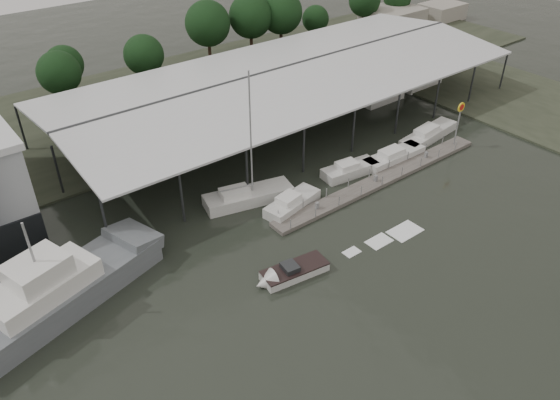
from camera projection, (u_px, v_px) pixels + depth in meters
ground at (344, 297)px, 42.68m from camera, size 200.00×200.00×0.00m
land_strip_far at (117, 115)px, 70.01m from camera, size 140.00×30.00×0.30m
land_strip_east at (538, 106)px, 72.19m from camera, size 20.00×60.00×0.30m
covered_boat_shed at (289, 71)px, 66.21m from camera, size 58.24×24.00×6.96m
floating_dock at (382, 179)px, 56.77m from camera, size 28.00×2.00×1.40m
shell_fuel_sign at (460, 116)px, 60.83m from camera, size 1.10×0.18×5.55m
distant_commercial_buildings at (408, 17)px, 101.02m from camera, size 22.00×8.00×4.00m
grey_trawler at (60, 290)px, 41.06m from camera, size 18.00×9.21×8.84m
white_sailboat at (247, 196)px, 53.30m from camera, size 9.12×4.66×13.58m
speedboat_underway at (289, 273)px, 44.38m from camera, size 17.27×4.41×2.00m
moored_cruiser_0 at (292, 203)px, 52.40m from camera, size 6.51×3.41×1.70m
moored_cruiser_1 at (349, 169)px, 57.64m from camera, size 6.47×2.95×1.70m
moored_cruiser_2 at (393, 157)px, 59.94m from camera, size 7.83×2.34×1.70m
moored_cruiser_3 at (428, 134)px, 64.33m from camera, size 9.41×3.30×1.70m
horizon_tree_line at (246, 23)px, 83.28m from camera, size 67.99×9.33×10.13m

